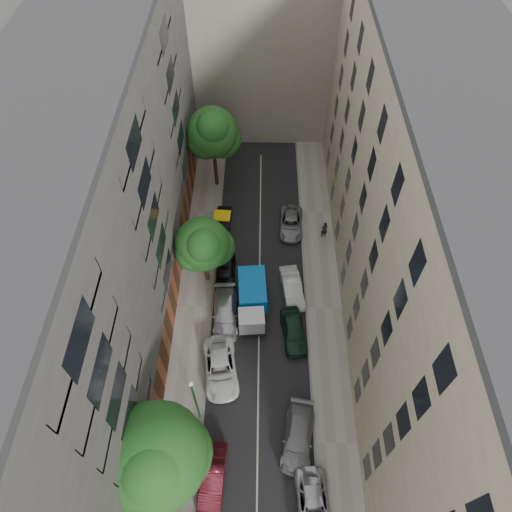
{
  "coord_description": "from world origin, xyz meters",
  "views": [
    {
      "loc": [
        0.02,
        -20.18,
        33.4
      ],
      "look_at": [
        -0.29,
        0.94,
        6.0
      ],
      "focal_mm": 32.0,
      "sensor_mm": 36.0,
      "label": 1
    }
  ],
  "objects_px": {
    "tree_mid": "(204,246)",
    "lamp_post": "(194,397)",
    "car_right_2": "(294,331)",
    "tree_near": "(157,459)",
    "car_left_4": "(226,270)",
    "car_right_0": "(313,505)",
    "car_left_5": "(223,223)",
    "car_right_1": "(298,437)",
    "car_left_2": "(220,368)",
    "car_left_3": "(225,313)",
    "car_right_4": "(291,223)",
    "car_left_1": "(213,476)",
    "car_right_3": "(292,288)",
    "tree_far": "(213,135)",
    "pedestrian": "(324,229)",
    "tarp_truck": "(252,300)"
  },
  "relations": [
    {
      "from": "car_left_1",
      "to": "car_right_1",
      "type": "relative_size",
      "value": 0.87
    },
    {
      "from": "car_left_2",
      "to": "car_left_5",
      "type": "height_order",
      "value": "car_left_2"
    },
    {
      "from": "car_left_4",
      "to": "car_left_5",
      "type": "height_order",
      "value": "car_left_4"
    },
    {
      "from": "car_left_1",
      "to": "car_left_3",
      "type": "bearing_deg",
      "value": 92.57
    },
    {
      "from": "car_left_2",
      "to": "car_right_2",
      "type": "relative_size",
      "value": 1.22
    },
    {
      "from": "car_left_4",
      "to": "tree_far",
      "type": "relative_size",
      "value": 0.46
    },
    {
      "from": "car_right_1",
      "to": "pedestrian",
      "type": "distance_m",
      "value": 19.05
    },
    {
      "from": "car_right_4",
      "to": "tree_mid",
      "type": "xyz_separation_m",
      "value": [
        -7.45,
        -6.32,
        4.22
      ]
    },
    {
      "from": "car_left_1",
      "to": "car_right_2",
      "type": "height_order",
      "value": "car_right_2"
    },
    {
      "from": "car_left_2",
      "to": "tree_mid",
      "type": "xyz_separation_m",
      "value": [
        -1.61,
        8.56,
        4.11
      ]
    },
    {
      "from": "tarp_truck",
      "to": "car_left_3",
      "type": "distance_m",
      "value": 2.46
    },
    {
      "from": "tree_far",
      "to": "car_left_5",
      "type": "bearing_deg",
      "value": -81.29
    },
    {
      "from": "car_left_1",
      "to": "lamp_post",
      "type": "xyz_separation_m",
      "value": [
        -1.26,
        4.12,
        3.29
      ]
    },
    {
      "from": "car_right_2",
      "to": "tree_near",
      "type": "xyz_separation_m",
      "value": [
        -8.52,
        -10.99,
        5.14
      ]
    },
    {
      "from": "car_left_2",
      "to": "car_right_3",
      "type": "xyz_separation_m",
      "value": [
        5.7,
        7.4,
        -0.02
      ]
    },
    {
      "from": "tree_near",
      "to": "car_right_1",
      "type": "bearing_deg",
      "value": 18.12
    },
    {
      "from": "car_left_1",
      "to": "lamp_post",
      "type": "height_order",
      "value": "lamp_post"
    },
    {
      "from": "car_left_3",
      "to": "car_right_4",
      "type": "bearing_deg",
      "value": 57.03
    },
    {
      "from": "car_left_4",
      "to": "car_right_0",
      "type": "xyz_separation_m",
      "value": [
        6.6,
        -18.4,
        -0.08
      ]
    },
    {
      "from": "car_right_1",
      "to": "lamp_post",
      "type": "xyz_separation_m",
      "value": [
        -7.0,
        1.52,
        3.28
      ]
    },
    {
      "from": "car_left_2",
      "to": "tree_near",
      "type": "bearing_deg",
      "value": -118.51
    },
    {
      "from": "tree_mid",
      "to": "car_left_5",
      "type": "bearing_deg",
      "value": 81.74
    },
    {
      "from": "car_left_3",
      "to": "car_right_2",
      "type": "bearing_deg",
      "value": -19.61
    },
    {
      "from": "car_right_2",
      "to": "car_right_3",
      "type": "bearing_deg",
      "value": 82.69
    },
    {
      "from": "car_left_2",
      "to": "car_left_4",
      "type": "height_order",
      "value": "car_left_2"
    },
    {
      "from": "car_right_2",
      "to": "tree_near",
      "type": "distance_m",
      "value": 14.82
    },
    {
      "from": "car_left_5",
      "to": "tree_far",
      "type": "height_order",
      "value": "tree_far"
    },
    {
      "from": "tarp_truck",
      "to": "car_left_4",
      "type": "relative_size",
      "value": 1.32
    },
    {
      "from": "car_left_5",
      "to": "car_left_1",
      "type": "bearing_deg",
      "value": -84.75
    },
    {
      "from": "car_left_1",
      "to": "car_right_1",
      "type": "height_order",
      "value": "car_right_1"
    },
    {
      "from": "car_left_3",
      "to": "lamp_post",
      "type": "xyz_separation_m",
      "value": [
        -1.4,
        -8.33,
        3.27
      ]
    },
    {
      "from": "lamp_post",
      "to": "car_left_1",
      "type": "bearing_deg",
      "value": -73.03
    },
    {
      "from": "car_left_1",
      "to": "lamp_post",
      "type": "distance_m",
      "value": 5.42
    },
    {
      "from": "car_left_3",
      "to": "tree_far",
      "type": "bearing_deg",
      "value": 92.94
    },
    {
      "from": "tree_mid",
      "to": "pedestrian",
      "type": "bearing_deg",
      "value": 26.36
    },
    {
      "from": "lamp_post",
      "to": "car_left_4",
      "type": "bearing_deg",
      "value": 84.6
    },
    {
      "from": "car_left_4",
      "to": "car_right_2",
      "type": "height_order",
      "value": "car_right_2"
    },
    {
      "from": "tarp_truck",
      "to": "car_right_1",
      "type": "distance_m",
      "value": 11.28
    },
    {
      "from": "tree_near",
      "to": "tree_mid",
      "type": "bearing_deg",
      "value": 85.74
    },
    {
      "from": "tarp_truck",
      "to": "car_right_4",
      "type": "relative_size",
      "value": 1.23
    },
    {
      "from": "car_right_1",
      "to": "car_right_4",
      "type": "height_order",
      "value": "car_right_1"
    },
    {
      "from": "car_left_2",
      "to": "car_left_3",
      "type": "distance_m",
      "value": 4.85
    },
    {
      "from": "pedestrian",
      "to": "car_left_1",
      "type": "bearing_deg",
      "value": 49.69
    },
    {
      "from": "car_left_4",
      "to": "car_left_5",
      "type": "relative_size",
      "value": 1.05
    },
    {
      "from": "car_right_1",
      "to": "tree_near",
      "type": "xyz_separation_m",
      "value": [
        -8.52,
        -2.79,
        5.17
      ]
    },
    {
      "from": "tree_mid",
      "to": "lamp_post",
      "type": "distance_m",
      "value": 12.08
    },
    {
      "from": "car_left_5",
      "to": "pedestrian",
      "type": "distance_m",
      "value": 9.68
    },
    {
      "from": "car_right_2",
      "to": "tree_mid",
      "type": "xyz_separation_m",
      "value": [
        -7.3,
        5.36,
        4.1
      ]
    },
    {
      "from": "lamp_post",
      "to": "pedestrian",
      "type": "relative_size",
      "value": 3.36
    },
    {
      "from": "tree_near",
      "to": "tree_mid",
      "type": "distance_m",
      "value": 16.43
    }
  ]
}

